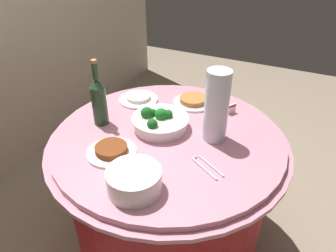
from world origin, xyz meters
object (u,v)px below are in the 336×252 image
(plate_stack, at_px, (134,180))
(serving_tongs, at_px, (206,166))
(food_plate_rice, at_px, (138,98))
(broccoli_bowl, at_px, (159,121))
(wine_bottle, at_px, (99,100))
(label_placard_front, at_px, (232,108))
(decorative_fruit_vase, at_px, (216,110))
(food_plate_stir_fry, at_px, (111,151))
(food_plate_peanuts, at_px, (193,101))

(plate_stack, bearing_deg, serving_tongs, -39.78)
(serving_tongs, distance_m, food_plate_rice, 0.67)
(broccoli_bowl, bearing_deg, plate_stack, -165.29)
(wine_bottle, xyz_separation_m, label_placard_front, (0.38, -0.56, -0.10))
(broccoli_bowl, distance_m, decorative_fruit_vase, 0.29)
(label_placard_front, bearing_deg, food_plate_stir_fry, 146.42)
(food_plate_stir_fry, xyz_separation_m, food_plate_peanuts, (0.58, -0.15, 0.00))
(label_placard_front, bearing_deg, broccoli_bowl, 136.33)
(serving_tongs, relative_size, food_plate_stir_fry, 0.73)
(broccoli_bowl, relative_size, label_placard_front, 5.09)
(decorative_fruit_vase, xyz_separation_m, food_plate_rice, (0.17, 0.51, -0.14))
(serving_tongs, distance_m, food_plate_stir_fry, 0.42)
(food_plate_peanuts, relative_size, label_placard_front, 4.00)
(food_plate_stir_fry, bearing_deg, broccoli_bowl, -19.32)
(wine_bottle, height_order, label_placard_front, wine_bottle)
(plate_stack, distance_m, serving_tongs, 0.32)
(wine_bottle, bearing_deg, food_plate_peanuts, -40.91)
(decorative_fruit_vase, bearing_deg, food_plate_peanuts, 38.36)
(plate_stack, bearing_deg, wine_bottle, 49.49)
(plate_stack, height_order, decorative_fruit_vase, decorative_fruit_vase)
(food_plate_rice, bearing_deg, broccoli_bowl, -130.70)
(decorative_fruit_vase, bearing_deg, food_plate_stir_fry, 130.35)
(wine_bottle, bearing_deg, decorative_fruit_vase, -77.71)
(plate_stack, distance_m, food_plate_rice, 0.72)
(plate_stack, xyz_separation_m, decorative_fruit_vase, (0.46, -0.16, 0.10))
(serving_tongs, bearing_deg, food_plate_peanuts, 27.80)
(food_plate_stir_fry, relative_size, food_plate_peanuts, 1.00)
(plate_stack, bearing_deg, broccoli_bowl, 14.71)
(label_placard_front, bearing_deg, food_plate_rice, 99.65)
(label_placard_front, bearing_deg, decorative_fruit_vase, 177.57)
(broccoli_bowl, distance_m, food_plate_stir_fry, 0.29)
(food_plate_rice, bearing_deg, food_plate_peanuts, -70.64)
(wine_bottle, bearing_deg, serving_tongs, -99.10)
(food_plate_peanuts, bearing_deg, serving_tongs, -152.20)
(plate_stack, xyz_separation_m, food_plate_peanuts, (0.73, 0.06, -0.03))
(wine_bottle, relative_size, serving_tongs, 2.10)
(food_plate_peanuts, xyz_separation_m, food_plate_rice, (-0.10, 0.29, -0.00))
(food_plate_rice, bearing_deg, decorative_fruit_vase, -108.28)
(serving_tongs, xyz_separation_m, food_plate_peanuts, (0.49, 0.26, 0.01))
(food_plate_stir_fry, distance_m, food_plate_peanuts, 0.60)
(serving_tongs, xyz_separation_m, food_plate_rice, (0.38, 0.55, 0.01))
(food_plate_rice, bearing_deg, plate_stack, -150.85)
(wine_bottle, bearing_deg, food_plate_rice, -9.03)
(serving_tongs, bearing_deg, food_plate_stir_fry, 102.98)
(broccoli_bowl, height_order, wine_bottle, wine_bottle)
(serving_tongs, height_order, food_plate_stir_fry, food_plate_stir_fry)
(broccoli_bowl, xyz_separation_m, food_plate_rice, (0.21, 0.24, -0.03))
(serving_tongs, xyz_separation_m, label_placard_front, (0.47, 0.03, 0.03))
(serving_tongs, relative_size, food_plate_peanuts, 0.73)
(plate_stack, relative_size, food_plate_peanuts, 0.95)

